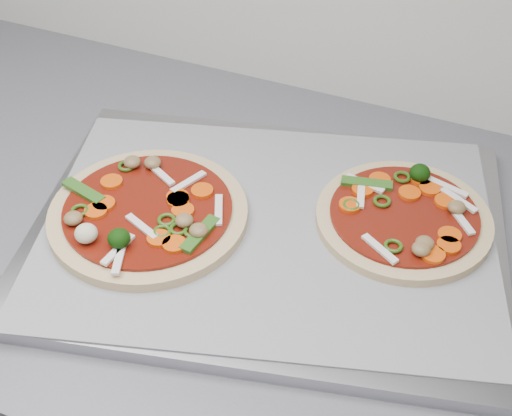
% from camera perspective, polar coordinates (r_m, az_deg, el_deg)
% --- Properties ---
extents(baking_tray, '(0.58, 0.48, 0.02)m').
position_cam_1_polar(baking_tray, '(0.79, 0.96, -1.93)').
color(baking_tray, '#9A9AA0').
rests_on(baking_tray, countertop).
extents(parchment, '(0.57, 0.48, 0.00)m').
position_cam_1_polar(parchment, '(0.78, 0.96, -1.44)').
color(parchment, gray).
rests_on(parchment, baking_tray).
extents(pizza_left, '(0.30, 0.30, 0.04)m').
position_cam_1_polar(pizza_left, '(0.79, -8.69, -0.41)').
color(pizza_left, '#E0BB81').
rests_on(pizza_left, parchment).
extents(pizza_right, '(0.23, 0.23, 0.03)m').
position_cam_1_polar(pizza_right, '(0.79, 11.82, -0.64)').
color(pizza_right, '#E0BB81').
rests_on(pizza_right, parchment).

